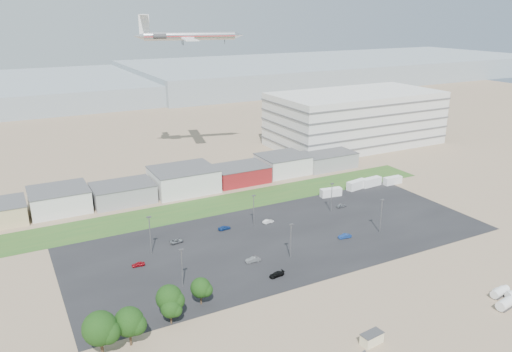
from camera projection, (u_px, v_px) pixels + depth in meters
ground at (307, 273)px, 122.97m from camera, size 700.00×700.00×0.00m
parking_lot at (283, 238)px, 141.96m from camera, size 120.00×50.00×0.01m
grass_strip at (221, 204)px, 166.56m from camera, size 160.00×16.00×0.02m
hills_backdrop at (133, 85)px, 403.44m from camera, size 700.00×200.00×9.00m
building_row at (154, 184)px, 173.67m from camera, size 170.00×20.00×8.00m
parking_garage at (355, 118)px, 238.73m from camera, size 80.00×40.00×25.00m
portable_shed at (372, 338)px, 96.54m from camera, size 4.82×2.86×2.32m
storage_tank_nw at (498, 292)px, 112.30m from camera, size 4.15×2.53×2.34m
storage_tank_ne at (501, 290)px, 113.21m from camera, size 3.71×1.98×2.18m
storage_tank_sw at (505, 304)px, 107.73m from camera, size 4.63×2.81×2.61m
box_trailer_a at (331, 192)px, 173.44m from camera, size 7.85×3.35×2.85m
box_trailer_b at (357, 185)px, 180.63m from camera, size 8.65×4.02×3.12m
box_trailer_c at (371, 182)px, 183.54m from camera, size 8.45×3.20×3.11m
box_trailer_d at (393, 180)px, 185.74m from camera, size 7.46×2.42×2.79m
tree_far_left at (100, 332)px, 91.92m from camera, size 6.95×6.95×10.43m
tree_left at (129, 325)px, 95.00m from camera, size 6.15×6.15×9.23m
tree_mid at (169, 300)px, 103.25m from camera, size 5.91×5.91×8.87m
tree_right at (171, 310)px, 101.93m from camera, size 4.41×4.41×6.62m
tree_near at (201, 290)px, 108.74m from camera, size 4.81×4.81×7.22m
lightpole_front_l at (182, 268)px, 115.48m from camera, size 1.13×0.47×9.62m
lightpole_front_m at (291, 241)px, 129.11m from camera, size 1.12×0.47×9.56m
lightpole_front_r at (381, 216)px, 143.93m from camera, size 1.21×0.50×10.25m
lightpole_back_l at (150, 235)px, 131.14m from camera, size 1.25×0.52×10.62m
lightpole_back_m at (254, 210)px, 148.95m from camera, size 1.13×0.47×9.56m
lightpole_back_r at (332, 198)px, 159.06m from camera, size 1.13×0.47×9.61m
airliner at (190, 36)px, 199.33m from camera, size 50.08×39.53×13.11m
parked_car_1 at (345, 236)px, 141.58m from camera, size 3.97×1.82×1.26m
parked_car_3 at (277, 274)px, 121.15m from camera, size 4.13×2.04×1.16m
parked_car_4 at (253, 259)px, 128.20m from camera, size 4.02×1.58×1.30m
parked_car_5 at (138, 264)px, 126.00m from camera, size 3.39×1.58×1.12m
parked_car_6 at (224, 228)px, 147.15m from camera, size 4.01×1.93×1.13m
parked_car_8 at (341, 205)px, 163.93m from camera, size 3.50×1.44×1.19m
parked_car_9 at (177, 241)px, 138.64m from camera, size 4.06×2.20×1.08m
parked_car_11 at (268, 221)px, 151.64m from camera, size 3.58×1.57×1.14m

